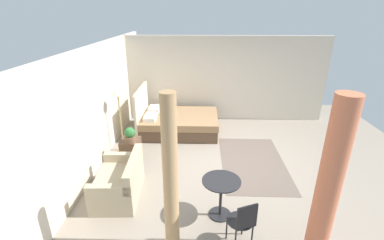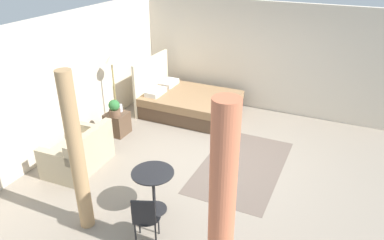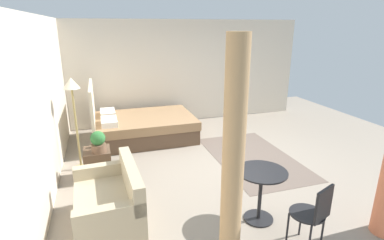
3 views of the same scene
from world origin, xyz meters
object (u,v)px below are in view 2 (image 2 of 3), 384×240
Objects in this scene: cafe_chair_near_window at (145,216)px; balcony_table at (153,184)px; bed at (188,103)px; nightstand at (117,123)px; vase at (120,108)px; floor_lamp at (112,70)px; potted_plant at (114,108)px; couch at (79,154)px.

balcony_table is at bearing 21.82° from cafe_chair_near_window.
nightstand is (-1.60, 0.97, -0.05)m from bed.
bed is 1.87m from nightstand.
bed is at bearing -31.30° from nightstand.
vase is 0.87m from floor_lamp.
bed is 4.39m from cafe_chair_near_window.
nightstand is 0.44m from potted_plant.
floor_lamp is 3.38m from balcony_table.
couch is 7.87× the size of vase.
nightstand is at bearing 167.26° from vase.
cafe_chair_near_window is (-2.48, -2.27, -0.17)m from potted_plant.
bed reaches higher than couch.
potted_plant is 2.21× the size of vase.
potted_plant is (-0.10, -0.04, 0.43)m from nightstand.
bed reaches higher than potted_plant.
floor_lamp reaches higher than nightstand.
nightstand is at bearing -143.19° from floor_lamp.
potted_plant is 0.24m from vase.
bed is 3.12m from couch.
cafe_chair_near_window is at bearing -138.20° from nightstand.
potted_plant reaches higher than balcony_table.
nightstand is 1.19m from floor_lamp.
vase is at bearing 4.29° from couch.
couch is 2.47m from cafe_chair_near_window.
floor_lamp reaches higher than potted_plant.
nightstand is at bearing 148.70° from bed.
floor_lamp reaches higher than cafe_chair_near_window.
potted_plant is at bearing 4.43° from couch.
vase is at bearing -12.74° from nightstand.
vase is (0.12, -0.03, 0.33)m from nightstand.
potted_plant is 3.36m from cafe_chair_near_window.
couch is 1.56m from vase.
bed is 1.33× the size of floor_lamp.
nightstand is at bearing 5.75° from couch.
cafe_chair_near_window reaches higher than nightstand.
balcony_table is (-1.79, -1.99, -0.18)m from potted_plant.
cafe_chair_near_window reaches higher than balcony_table.
cafe_chair_near_window is (-4.18, -1.34, 0.21)m from bed.
nightstand is 3.47m from cafe_chair_near_window.
cafe_chair_near_window is (-2.99, -2.61, -0.82)m from floor_lamp.
couch is at bearing 75.70° from balcony_table.
vase is (-1.48, 0.94, 0.28)m from bed.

